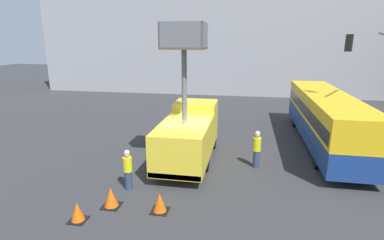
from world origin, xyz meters
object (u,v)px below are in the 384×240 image
(traffic_cone_mid_road, at_px, (111,197))
(utility_truck, at_px, (189,132))
(city_bus, at_px, (325,115))
(traffic_cone_far_side, at_px, (77,212))
(road_worker_directing, at_px, (257,149))
(road_worker_near_truck, at_px, (128,170))
(traffic_cone_near_truck, at_px, (160,203))

(traffic_cone_mid_road, bearing_deg, utility_truck, 67.80)
(city_bus, xyz_separation_m, traffic_cone_mid_road, (-9.55, -9.00, -1.44))
(traffic_cone_far_side, bearing_deg, road_worker_directing, 43.05)
(road_worker_near_truck, bearing_deg, city_bus, -154.57)
(utility_truck, xyz_separation_m, traffic_cone_mid_road, (-2.04, -5.00, -1.19))
(road_worker_directing, xyz_separation_m, traffic_cone_near_truck, (-3.58, -4.73, -0.61))
(road_worker_near_truck, distance_m, traffic_cone_far_side, 2.73)
(road_worker_near_truck, distance_m, traffic_cone_mid_road, 1.53)
(traffic_cone_far_side, bearing_deg, traffic_cone_near_truck, 22.39)
(road_worker_directing, bearing_deg, utility_truck, 174.03)
(road_worker_near_truck, relative_size, traffic_cone_far_side, 2.55)
(road_worker_directing, distance_m, traffic_cone_mid_road, 7.27)
(road_worker_directing, height_order, traffic_cone_mid_road, road_worker_directing)
(city_bus, height_order, traffic_cone_mid_road, city_bus)
(road_worker_near_truck, bearing_deg, traffic_cone_mid_road, 72.14)
(traffic_cone_mid_road, bearing_deg, city_bus, 43.32)
(city_bus, relative_size, traffic_cone_mid_road, 15.84)
(road_worker_near_truck, bearing_deg, utility_truck, -131.69)
(road_worker_directing, bearing_deg, traffic_cone_mid_road, -140.75)
(traffic_cone_near_truck, xyz_separation_m, traffic_cone_mid_road, (-1.91, 0.00, 0.02))
(road_worker_near_truck, relative_size, traffic_cone_mid_road, 2.25)
(city_bus, relative_size, road_worker_directing, 6.54)
(road_worker_directing, xyz_separation_m, traffic_cone_mid_road, (-5.50, -4.73, -0.58))
(utility_truck, bearing_deg, traffic_cone_mid_road, -112.20)
(utility_truck, xyz_separation_m, traffic_cone_far_side, (-2.78, -6.10, -1.23))
(traffic_cone_mid_road, xyz_separation_m, traffic_cone_far_side, (-0.74, -1.09, -0.05))
(road_worker_near_truck, height_order, traffic_cone_near_truck, road_worker_near_truck)
(road_worker_directing, bearing_deg, road_worker_near_truck, -150.03)
(traffic_cone_mid_road, bearing_deg, traffic_cone_far_side, -124.08)
(utility_truck, distance_m, road_worker_near_truck, 4.11)
(traffic_cone_far_side, bearing_deg, road_worker_near_truck, 71.36)
(city_bus, relative_size, road_worker_near_truck, 7.03)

